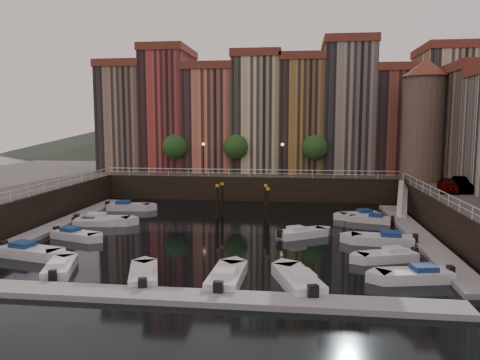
# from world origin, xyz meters

# --- Properties ---
(ground) EXTENTS (200.00, 200.00, 0.00)m
(ground) POSITION_xyz_m (0.00, 0.00, 0.00)
(ground) COLOR black
(ground) RESTS_ON ground
(quay_far) EXTENTS (80.00, 20.00, 3.00)m
(quay_far) POSITION_xyz_m (0.00, 26.00, 1.50)
(quay_far) COLOR black
(quay_far) RESTS_ON ground
(dock_left) EXTENTS (2.00, 28.00, 0.35)m
(dock_left) POSITION_xyz_m (-16.20, -1.00, 0.17)
(dock_left) COLOR gray
(dock_left) RESTS_ON ground
(dock_right) EXTENTS (2.00, 28.00, 0.35)m
(dock_right) POSITION_xyz_m (16.20, -1.00, 0.17)
(dock_right) COLOR gray
(dock_right) RESTS_ON ground
(dock_near) EXTENTS (30.00, 2.00, 0.35)m
(dock_near) POSITION_xyz_m (0.00, -17.00, 0.17)
(dock_near) COLOR gray
(dock_near) RESTS_ON ground
(mountains) EXTENTS (145.00, 100.00, 18.00)m
(mountains) POSITION_xyz_m (1.72, 110.00, 7.92)
(mountains) COLOR #2D382D
(mountains) RESTS_ON ground
(far_terrace) EXTENTS (48.70, 10.30, 17.50)m
(far_terrace) POSITION_xyz_m (3.31, 23.50, 10.95)
(far_terrace) COLOR #92715D
(far_terrace) RESTS_ON quay_far
(corner_tower) EXTENTS (5.20, 5.20, 13.80)m
(corner_tower) POSITION_xyz_m (20.00, 14.50, 10.19)
(corner_tower) COLOR #6B5B4C
(corner_tower) RESTS_ON quay_right
(promenade_trees) EXTENTS (21.20, 3.20, 5.20)m
(promenade_trees) POSITION_xyz_m (-1.33, 18.20, 6.58)
(promenade_trees) COLOR black
(promenade_trees) RESTS_ON quay_far
(street_lamps) EXTENTS (10.36, 0.36, 4.18)m
(street_lamps) POSITION_xyz_m (-1.00, 17.20, 5.90)
(street_lamps) COLOR black
(street_lamps) RESTS_ON quay_far
(railings) EXTENTS (36.08, 34.04, 0.52)m
(railings) POSITION_xyz_m (0.00, 4.88, 3.79)
(railings) COLOR white
(railings) RESTS_ON ground
(gangway) EXTENTS (2.78, 8.32, 3.73)m
(gangway) POSITION_xyz_m (17.10, 10.00, 1.92)
(gangway) COLOR white
(gangway) RESTS_ON ground
(mooring_pilings) EXTENTS (5.60, 3.44, 3.78)m
(mooring_pilings) POSITION_xyz_m (0.48, 5.28, 1.65)
(mooring_pilings) COLOR black
(mooring_pilings) RESTS_ON ground
(boat_left_0) EXTENTS (5.16, 2.85, 1.16)m
(boat_left_0) POSITION_xyz_m (-13.31, -10.26, 0.39)
(boat_left_0) COLOR silver
(boat_left_0) RESTS_ON ground
(boat_left_1) EXTENTS (4.60, 2.91, 1.03)m
(boat_left_1) POSITION_xyz_m (-12.49, -4.84, 0.35)
(boat_left_1) COLOR silver
(boat_left_1) RESTS_ON ground
(boat_left_2) EXTENTS (5.33, 2.43, 1.20)m
(boat_left_2) POSITION_xyz_m (-12.53, 0.78, 0.41)
(boat_left_2) COLOR silver
(boat_left_2) RESTS_ON ground
(boat_left_3) EXTENTS (4.14, 1.81, 0.94)m
(boat_left_3) POSITION_xyz_m (-13.14, 0.31, 0.32)
(boat_left_3) COLOR silver
(boat_left_3) RESTS_ON ground
(boat_left_4) EXTENTS (4.95, 2.21, 1.12)m
(boat_left_4) POSITION_xyz_m (-12.87, 8.42, 0.38)
(boat_left_4) COLOR silver
(boat_left_4) RESTS_ON ground
(boat_right_0) EXTENTS (4.84, 2.59, 1.08)m
(boat_right_0) POSITION_xyz_m (13.29, -12.17, 0.37)
(boat_right_0) COLOR silver
(boat_right_0) RESTS_ON ground
(boat_right_1) EXTENTS (4.50, 2.90, 1.01)m
(boat_right_1) POSITION_xyz_m (12.41, -8.00, 0.34)
(boat_right_1) COLOR silver
(boat_right_1) RESTS_ON ground
(boat_right_2) EXTENTS (5.19, 2.41, 1.17)m
(boat_right_2) POSITION_xyz_m (12.88, -3.41, 0.39)
(boat_right_2) COLOR silver
(boat_right_2) RESTS_ON ground
(boat_right_3) EXTENTS (4.32, 2.65, 0.97)m
(boat_right_3) POSITION_xyz_m (13.17, 5.04, 0.33)
(boat_right_3) COLOR silver
(boat_right_3) RESTS_ON ground
(boat_right_4) EXTENTS (4.43, 2.80, 1.00)m
(boat_right_4) POSITION_xyz_m (12.35, 6.85, 0.34)
(boat_right_4) COLOR silver
(boat_right_4) RESTS_ON ground
(boat_near_0) EXTENTS (2.79, 4.54, 1.02)m
(boat_near_0) POSITION_xyz_m (-9.21, -13.44, 0.34)
(boat_near_0) COLOR silver
(boat_near_0) RESTS_ON ground
(boat_near_1) EXTENTS (2.91, 4.74, 1.06)m
(boat_near_1) POSITION_xyz_m (-3.33, -14.20, 0.36)
(boat_near_1) COLOR silver
(boat_near_1) RESTS_ON ground
(boat_near_2) EXTENTS (2.02, 5.15, 1.18)m
(boat_near_2) POSITION_xyz_m (1.82, -14.14, 0.40)
(boat_near_2) COLOR silver
(boat_near_2) RESTS_ON ground
(boat_near_3) EXTENTS (3.39, 5.37, 1.21)m
(boat_near_3) POSITION_xyz_m (6.13, -14.21, 0.41)
(boat_near_3) COLOR silver
(boat_near_3) RESTS_ON ground
(car_a) EXTENTS (2.21, 4.24, 1.38)m
(car_a) POSITION_xyz_m (20.17, 5.20, 3.69)
(car_a) COLOR gray
(car_a) RESTS_ON quay_right
(car_b) EXTENTS (1.96, 4.49, 1.44)m
(car_b) POSITION_xyz_m (21.74, 5.69, 3.72)
(car_b) COLOR gray
(car_b) RESTS_ON quay_right
(boat_extra_149) EXTENTS (4.45, 3.64, 1.03)m
(boat_extra_149) POSITION_xyz_m (6.32, -1.85, 0.35)
(boat_extra_149) COLOR silver
(boat_extra_149) RESTS_ON ground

